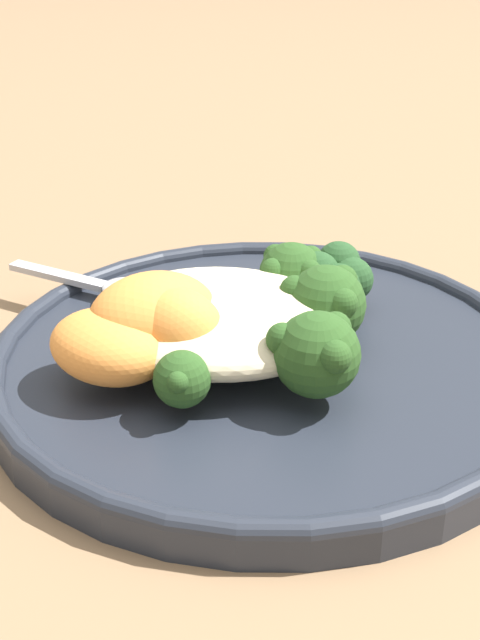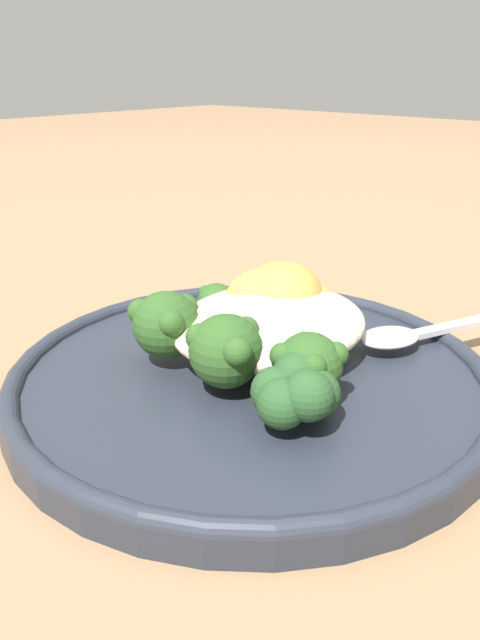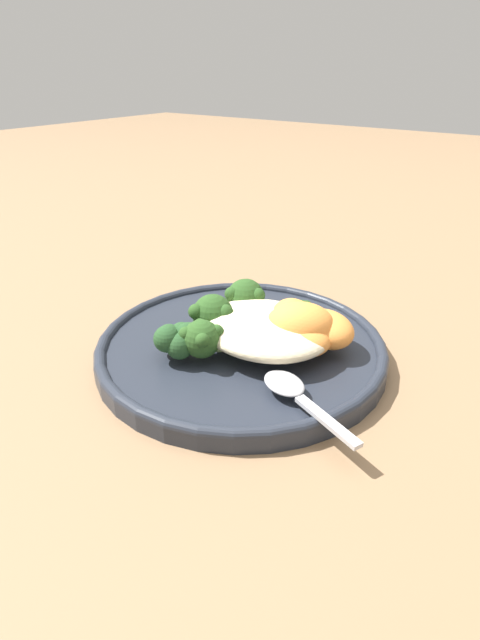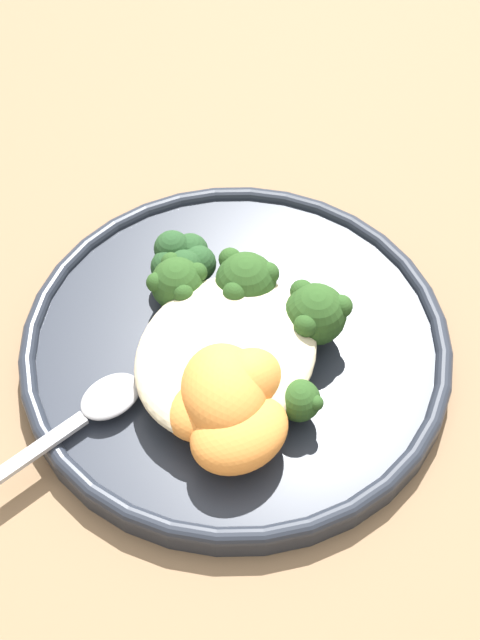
# 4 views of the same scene
# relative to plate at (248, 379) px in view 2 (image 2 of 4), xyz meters

# --- Properties ---
(ground_plane) EXTENTS (4.00, 4.00, 0.00)m
(ground_plane) POSITION_rel_plate_xyz_m (-0.00, 0.01, -0.01)
(ground_plane) COLOR #846647
(plate) EXTENTS (0.30, 0.30, 0.02)m
(plate) POSITION_rel_plate_xyz_m (0.00, 0.00, 0.00)
(plate) COLOR #232833
(plate) RESTS_ON ground_plane
(quinoa_mound) EXTENTS (0.13, 0.11, 0.03)m
(quinoa_mound) POSITION_rel_plate_xyz_m (-0.03, -0.01, 0.03)
(quinoa_mound) COLOR beige
(quinoa_mound) RESTS_ON plate
(broccoli_stalk_0) EXTENTS (0.04, 0.10, 0.03)m
(broccoli_stalk_0) POSITION_rel_plate_xyz_m (-0.03, -0.04, 0.02)
(broccoli_stalk_0) COLOR #ADC675
(broccoli_stalk_0) RESTS_ON plate
(broccoli_stalk_1) EXTENTS (0.08, 0.08, 0.04)m
(broccoli_stalk_1) POSITION_rel_plate_xyz_m (0.02, -0.04, 0.03)
(broccoli_stalk_1) COLOR #ADC675
(broccoli_stalk_1) RESTS_ON plate
(broccoli_stalk_2) EXTENTS (0.10, 0.04, 0.04)m
(broccoli_stalk_2) POSITION_rel_plate_xyz_m (0.02, 0.01, 0.03)
(broccoli_stalk_2) COLOR #ADC675
(broccoli_stalk_2) RESTS_ON plate
(broccoli_stalk_3) EXTENTS (0.07, 0.09, 0.04)m
(broccoli_stalk_3) POSITION_rel_plate_xyz_m (0.00, 0.04, 0.03)
(broccoli_stalk_3) COLOR #ADC675
(broccoli_stalk_3) RESTS_ON plate
(sweet_potato_chunk_0) EXTENTS (0.09, 0.08, 0.05)m
(sweet_potato_chunk_0) POSITION_rel_plate_xyz_m (-0.06, -0.02, 0.03)
(sweet_potato_chunk_0) COLOR orange
(sweet_potato_chunk_0) RESTS_ON plate
(sweet_potato_chunk_1) EXTENTS (0.08, 0.08, 0.03)m
(sweet_potato_chunk_1) POSITION_rel_plate_xyz_m (-0.08, -0.04, 0.03)
(sweet_potato_chunk_1) COLOR orange
(sweet_potato_chunk_1) RESTS_ON plate
(sweet_potato_chunk_2) EXTENTS (0.08, 0.08, 0.03)m
(sweet_potato_chunk_2) POSITION_rel_plate_xyz_m (-0.06, -0.01, 0.03)
(sweet_potato_chunk_2) COLOR orange
(sweet_potato_chunk_2) RESTS_ON plate
(sweet_potato_chunk_3) EXTENTS (0.06, 0.06, 0.04)m
(sweet_potato_chunk_3) POSITION_rel_plate_xyz_m (-0.05, -0.03, 0.03)
(sweet_potato_chunk_3) COLOR orange
(sweet_potato_chunk_3) RESTS_ON plate
(kale_tuft) EXTENTS (0.05, 0.05, 0.03)m
(kale_tuft) POSITION_rel_plate_xyz_m (0.03, 0.06, 0.03)
(kale_tuft) COLOR #234723
(kale_tuft) RESTS_ON plate
(spoon) EXTENTS (0.11, 0.06, 0.01)m
(spoon) POSITION_rel_plate_xyz_m (-0.09, 0.05, 0.01)
(spoon) COLOR #B7B7BC
(spoon) RESTS_ON plate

